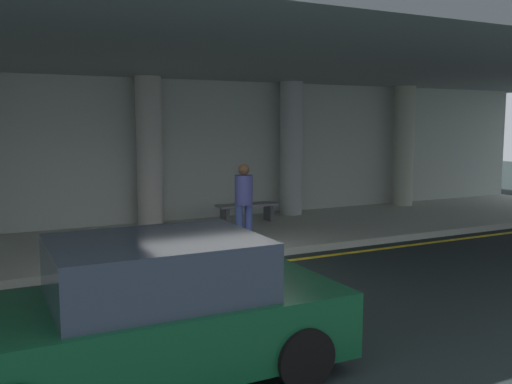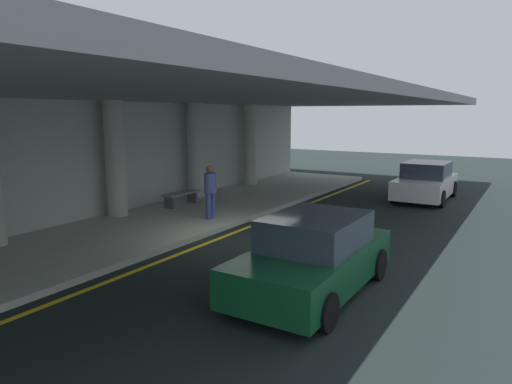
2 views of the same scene
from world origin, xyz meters
The scene contains 11 objects.
ground_plane centered at (0.00, 0.00, 0.00)m, with size 60.00×60.00×0.00m, color black.
sidewalk centered at (0.00, 3.10, 0.07)m, with size 26.00×4.20×0.15m, color #ACB4A6.
lane_stripe_yellow centered at (0.00, 0.62, 0.00)m, with size 26.00×0.14×0.01m, color yellow.
support_column_left_mid centered at (0.00, 4.72, 1.97)m, with size 0.63×0.63×3.65m, color #B0ACA4.
support_column_center centered at (4.00, 4.72, 1.97)m, with size 0.63×0.63×3.65m, color #A8ADAC.
support_column_right_mid centered at (8.00, 4.72, 1.97)m, with size 0.63×0.63×3.65m, color #AEB7A0.
ceiling_overhang centered at (0.00, 2.60, 3.95)m, with size 28.00×13.20×0.30m, color gray.
terminal_back_wall centered at (0.00, 5.35, 1.90)m, with size 26.00×0.30×3.80m, color #AEB6AE.
car_dark_green centered at (-2.24, -3.18, 0.71)m, with size 4.10×1.92×1.50m.
traveler_with_luggage centered at (1.22, 1.90, 1.11)m, with size 0.38×0.38×1.68m.
bench_metal centered at (2.33, 4.06, 0.50)m, with size 1.60×0.50×0.48m.
Camera 1 is at (-3.74, -8.64, 2.66)m, focal length 39.10 mm.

